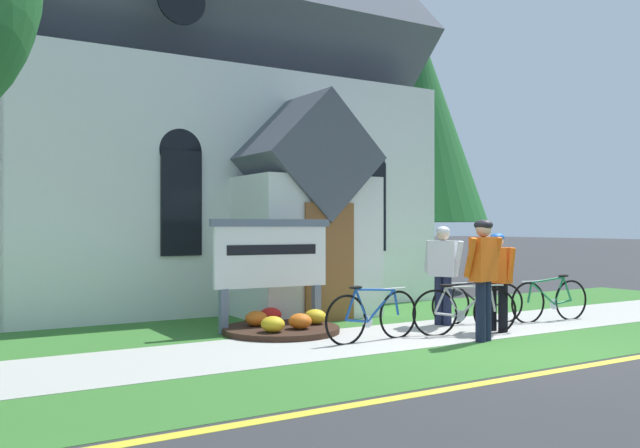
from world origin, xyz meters
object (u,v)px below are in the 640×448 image
object	(u,v)px
cyclist_in_green_jersey	(497,275)
church_sign	(271,257)
bicycle_orange	(479,302)
roadside_conifer	(415,118)
cyclist_in_orange_jersey	(443,267)
bicycle_red	(465,310)
bicycle_silver	(550,300)
bicycle_black	(372,315)
cyclist_in_red_jersey	(483,269)

from	to	relation	value
cyclist_in_green_jersey	church_sign	bearing A→B (deg)	146.36
bicycle_orange	roadside_conifer	bearing A→B (deg)	60.46
church_sign	cyclist_in_orange_jersey	bearing A→B (deg)	-21.14
bicycle_red	roadside_conifer	bearing A→B (deg)	56.36
cyclist_in_green_jersey	roadside_conifer	distance (m)	8.03
roadside_conifer	cyclist_in_green_jersey	bearing A→B (deg)	-119.03
bicycle_silver	bicycle_black	distance (m)	3.90
bicycle_silver	cyclist_in_orange_jersey	size ratio (longest dim) A/B	1.01
bicycle_orange	cyclist_in_green_jersey	xyz separation A→B (m)	(-0.38, -0.80, 0.54)
bicycle_silver	church_sign	bearing A→B (deg)	160.53
church_sign	bicycle_orange	world-z (taller)	church_sign
cyclist_in_red_jersey	roadside_conifer	world-z (taller)	roadside_conifer
cyclist_in_orange_jersey	roadside_conifer	bearing A→B (deg)	54.60
church_sign	bicycle_black	xyz separation A→B (m)	(0.79, -1.68, -0.81)
bicycle_black	bicycle_silver	bearing A→B (deg)	0.35
bicycle_black	roadside_conifer	bearing A→B (deg)	46.16
bicycle_silver	cyclist_in_green_jersey	bearing A→B (deg)	-168.20
bicycle_red	cyclist_in_orange_jersey	world-z (taller)	cyclist_in_orange_jersey
church_sign	bicycle_orange	bearing A→B (deg)	-19.53
bicycle_black	cyclist_in_red_jersey	world-z (taller)	cyclist_in_red_jersey
church_sign	cyclist_in_red_jersey	size ratio (longest dim) A/B	1.16
cyclist_in_orange_jersey	bicycle_black	bearing A→B (deg)	-161.92
bicycle_silver	roadside_conifer	size ratio (longest dim) A/B	0.23
cyclist_in_red_jersey	bicycle_black	bearing A→B (deg)	147.81
cyclist_in_green_jersey	cyclist_in_red_jersey	world-z (taller)	cyclist_in_red_jersey
cyclist_in_red_jersey	bicycle_red	bearing A→B (deg)	72.43
cyclist_in_green_jersey	cyclist_in_orange_jersey	distance (m)	1.00
bicycle_red	cyclist_in_orange_jersey	xyz separation A→B (m)	(0.37, 0.92, 0.61)
bicycle_red	roadside_conifer	xyz separation A→B (m)	(4.14, 6.22, 4.18)
bicycle_silver	bicycle_black	size ratio (longest dim) A/B	0.99
bicycle_silver	cyclist_in_orange_jersey	bearing A→B (deg)	162.89
cyclist_in_green_jersey	cyclist_in_red_jersey	distance (m)	1.02
bicycle_orange	bicycle_silver	bearing A→B (deg)	-19.34
bicycle_red	roadside_conifer	distance (m)	8.56
bicycle_silver	bicycle_black	xyz separation A→B (m)	(-3.90, -0.02, 0.00)
bicycle_orange	cyclist_in_red_jersey	xyz separation A→B (m)	(-1.23, -1.34, 0.70)
church_sign	bicycle_silver	world-z (taller)	church_sign
bicycle_silver	bicycle_orange	distance (m)	1.37
bicycle_black	cyclist_in_orange_jersey	distance (m)	2.12
bicycle_silver	bicycle_red	bearing A→B (deg)	-172.43
bicycle_silver	roadside_conifer	world-z (taller)	roadside_conifer
bicycle_black	roadside_conifer	world-z (taller)	roadside_conifer
cyclist_in_red_jersey	bicycle_silver	bearing A→B (deg)	19.43
bicycle_black	cyclist_in_orange_jersey	bearing A→B (deg)	18.08
cyclist_in_red_jersey	roadside_conifer	size ratio (longest dim) A/B	0.24
bicycle_silver	cyclist_in_green_jersey	world-z (taller)	cyclist_in_green_jersey
bicycle_black	bicycle_red	bearing A→B (deg)	-10.43
roadside_conifer	bicycle_black	bearing A→B (deg)	-133.84
bicycle_black	church_sign	bearing A→B (deg)	115.25
bicycle_orange	roadside_conifer	xyz separation A→B (m)	(3.09, 5.46, 4.19)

